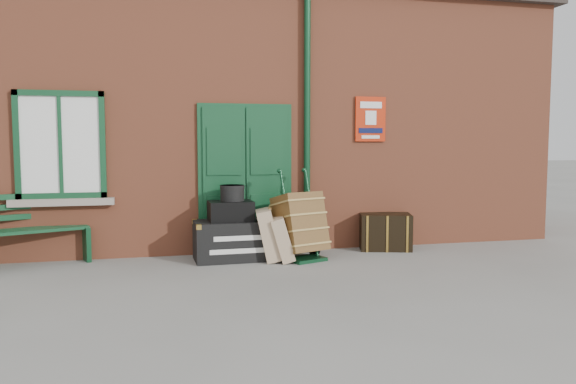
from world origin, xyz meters
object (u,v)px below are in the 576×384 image
object	(u,v)px
houdini_trunk	(234,240)
dark_trunk	(385,232)
bench	(23,228)
porter_trolley	(300,225)

from	to	relation	value
houdini_trunk	dark_trunk	xyz separation A→B (m)	(2.42, 0.23, 0.00)
bench	porter_trolley	bearing A→B (deg)	-27.60
houdini_trunk	dark_trunk	world-z (taller)	same
porter_trolley	dark_trunk	distance (m)	1.56
houdini_trunk	dark_trunk	distance (m)	2.43
porter_trolley	dark_trunk	size ratio (longest dim) A/B	1.63
houdini_trunk	porter_trolley	size ratio (longest dim) A/B	0.89
bench	dark_trunk	xyz separation A→B (m)	(5.28, -0.07, -0.23)
bench	dark_trunk	distance (m)	5.29
houdini_trunk	dark_trunk	bearing A→B (deg)	3.69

